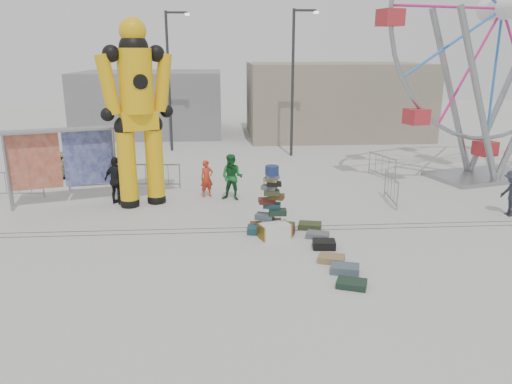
{
  "coord_description": "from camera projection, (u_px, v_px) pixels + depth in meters",
  "views": [
    {
      "loc": [
        -0.98,
        -15.03,
        5.82
      ],
      "look_at": [
        0.17,
        1.51,
        1.12
      ],
      "focal_mm": 35.0,
      "sensor_mm": 36.0,
      "label": 1
    }
  ],
  "objects": [
    {
      "name": "barricade_dummy_a",
      "position": [
        18.0,
        185.0,
        20.39
      ],
      "size": [
        2.0,
        0.17,
        1.1
      ],
      "primitive_type": null,
      "rotation": [
        0.0,
        0.0,
        -0.04
      ],
      "color": "gray",
      "rests_on": "ground"
    },
    {
      "name": "track_line_far",
      "position": [
        252.0,
        227.0,
        17.04
      ],
      "size": [
        40.0,
        0.04,
        0.01
      ],
      "primitive_type": "cube",
      "color": "#47443F",
      "rests_on": "ground"
    },
    {
      "name": "building_left",
      "position": [
        152.0,
        102.0,
        36.19
      ],
      "size": [
        10.0,
        8.0,
        4.4
      ],
      "primitive_type": "cube",
      "color": "gray",
      "rests_on": "ground"
    },
    {
      "name": "pedestrian_red",
      "position": [
        207.0,
        179.0,
        20.46
      ],
      "size": [
        0.66,
        0.57,
        1.53
      ],
      "primitive_type": "imported",
      "rotation": [
        0.0,
        0.0,
        0.43
      ],
      "color": "red",
      "rests_on": "ground"
    },
    {
      "name": "parked_suv",
      "position": [
        80.0,
        163.0,
        24.23
      ],
      "size": [
        4.5,
        3.01,
        1.15
      ],
      "primitive_type": "imported",
      "rotation": [
        0.0,
        0.0,
        1.86
      ],
      "color": "#958860",
      "rests_on": "ground"
    },
    {
      "name": "pedestrian_green",
      "position": [
        232.0,
        177.0,
        19.97
      ],
      "size": [
        1.09,
        0.96,
        1.87
      ],
      "primitive_type": "imported",
      "rotation": [
        0.0,
        0.0,
        -0.32
      ],
      "color": "#165923",
      "rests_on": "ground"
    },
    {
      "name": "barricade_dummy_c",
      "position": [
        157.0,
        176.0,
        21.81
      ],
      "size": [
        2.0,
        0.27,
        1.1
      ],
      "primitive_type": null,
      "rotation": [
        0.0,
        0.0,
        -0.09
      ],
      "color": "gray",
      "rests_on": "ground"
    },
    {
      "name": "banner_scaffold",
      "position": [
        61.0,
        148.0,
        19.16
      ],
      "size": [
        4.1,
        1.87,
        2.95
      ],
      "rotation": [
        0.0,
        0.0,
        0.3
      ],
      "color": "gray",
      "rests_on": "ground"
    },
    {
      "name": "ground",
      "position": [
        254.0,
        238.0,
        16.08
      ],
      "size": [
        90.0,
        90.0,
        0.0
      ],
      "primitive_type": "plane",
      "color": "#9E9E99",
      "rests_on": "ground"
    },
    {
      "name": "ferris_wheel",
      "position": [
        500.0,
        32.0,
        21.9
      ],
      "size": [
        11.18,
        4.03,
        13.42
      ],
      "rotation": [
        0.0,
        0.0,
        0.28
      ],
      "color": "gray",
      "rests_on": "ground"
    },
    {
      "name": "track_line_near",
      "position": [
        253.0,
        231.0,
        16.66
      ],
      "size": [
        40.0,
        0.04,
        0.01
      ],
      "primitive_type": "cube",
      "color": "#47443F",
      "rests_on": "ground"
    },
    {
      "name": "row_case_1",
      "position": [
        317.0,
        235.0,
        16.1
      ],
      "size": [
        0.83,
        0.68,
        0.18
      ],
      "primitive_type": "cube",
      "rotation": [
        0.0,
        0.0,
        -0.36
      ],
      "color": "#5A5C62",
      "rests_on": "ground"
    },
    {
      "name": "row_case_5",
      "position": [
        352.0,
        284.0,
        12.74
      ],
      "size": [
        0.89,
        0.76,
        0.17
      ],
      "primitive_type": "cube",
      "rotation": [
        0.0,
        0.0,
        -0.36
      ],
      "color": "#192E21",
      "rests_on": "ground"
    },
    {
      "name": "building_right",
      "position": [
        335.0,
        100.0,
        35.06
      ],
      "size": [
        12.0,
        8.0,
        5.0
      ],
      "primitive_type": "cube",
      "color": "gray",
      "rests_on": "ground"
    },
    {
      "name": "barricade_dummy_b",
      "position": [
        93.0,
        177.0,
        21.68
      ],
      "size": [
        1.99,
        0.45,
        1.1
      ],
      "primitive_type": null,
      "rotation": [
        0.0,
        0.0,
        0.17
      ],
      "color": "gray",
      "rests_on": "ground"
    },
    {
      "name": "steamer_trunk",
      "position": [
        275.0,
        231.0,
        16.06
      ],
      "size": [
        1.12,
        0.86,
        0.46
      ],
      "primitive_type": "cube",
      "rotation": [
        0.0,
        0.0,
        0.32
      ],
      "color": "silver",
      "rests_on": "ground"
    },
    {
      "name": "row_case_3",
      "position": [
        331.0,
        259.0,
        14.25
      ],
      "size": [
        0.86,
        0.74,
        0.19
      ],
      "primitive_type": "cube",
      "rotation": [
        0.0,
        0.0,
        -0.35
      ],
      "color": "olive",
      "rests_on": "ground"
    },
    {
      "name": "barricade_wheel_front",
      "position": [
        391.0,
        189.0,
        19.68
      ],
      "size": [
        0.27,
        2.0,
        1.1
      ],
      "primitive_type": null,
      "rotation": [
        0.0,
        0.0,
        1.49
      ],
      "color": "gray",
      "rests_on": "ground"
    },
    {
      "name": "crash_test_dummy",
      "position": [
        137.0,
        107.0,
        18.56
      ],
      "size": [
        2.79,
        1.62,
        7.21
      ],
      "rotation": [
        0.0,
        0.0,
        0.42
      ],
      "color": "black",
      "rests_on": "ground"
    },
    {
      "name": "row_case_2",
      "position": [
        324.0,
        244.0,
        15.23
      ],
      "size": [
        0.73,
        0.57,
        0.25
      ],
      "primitive_type": "cube",
      "rotation": [
        0.0,
        0.0,
        -0.11
      ],
      "color": "black",
      "rests_on": "ground"
    },
    {
      "name": "row_case_4",
      "position": [
        345.0,
        269.0,
        13.55
      ],
      "size": [
        0.87,
        0.69,
        0.22
      ],
      "primitive_type": "cube",
      "rotation": [
        0.0,
        0.0,
        -0.27
      ],
      "color": "#485967",
      "rests_on": "ground"
    },
    {
      "name": "pedestrian_black",
      "position": [
        116.0,
        181.0,
        19.44
      ],
      "size": [
        1.19,
        0.92,
        1.88
      ],
      "primitive_type": "imported",
      "rotation": [
        0.0,
        0.0,
        2.66
      ],
      "color": "black",
      "rests_on": "ground"
    },
    {
      "name": "row_case_0",
      "position": [
        310.0,
        226.0,
        16.92
      ],
      "size": [
        0.86,
        0.69,
        0.2
      ],
      "primitive_type": "cube",
      "rotation": [
        0.0,
        0.0,
        -0.23
      ],
      "color": "#343E1F",
      "rests_on": "ground"
    },
    {
      "name": "lamp_post_right",
      "position": [
        294.0,
        76.0,
        27.54
      ],
      "size": [
        1.41,
        0.25,
        8.0
      ],
      "color": "#2D2D30",
      "rests_on": "ground"
    },
    {
      "name": "pedestrian_grey",
      "position": [
        511.0,
        193.0,
        18.08
      ],
      "size": [
        0.67,
        1.11,
        1.69
      ],
      "primitive_type": "imported",
      "rotation": [
        0.0,
        0.0,
        -1.53
      ],
      "color": "#272934",
      "rests_on": "ground"
    },
    {
      "name": "barricade_wheel_back",
      "position": [
        382.0,
        166.0,
        23.58
      ],
      "size": [
        0.75,
        1.92,
        1.1
      ],
      "primitive_type": null,
      "rotation": [
        0.0,
        0.0,
        -1.24
      ],
      "color": "gray",
      "rests_on": "ground"
    },
    {
      "name": "suitcase_tower",
      "position": [
        271.0,
        214.0,
        16.47
      ],
      "size": [
        1.67,
        1.41,
        2.27
      ],
      "rotation": [
        0.0,
        0.0,
        -0.18
      ],
      "color": "#19414D",
      "rests_on": "ground"
    },
    {
      "name": "lamp_post_left",
      "position": [
        170.0,
        75.0,
        28.99
      ],
      "size": [
        1.41,
        0.25,
        8.0
      ],
      "color": "#2D2D30",
      "rests_on": "ground"
    }
  ]
}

